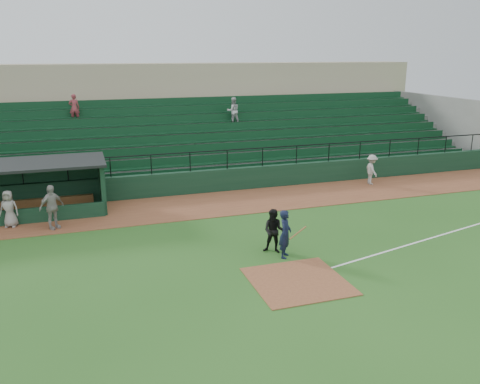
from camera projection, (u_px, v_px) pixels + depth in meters
name	position (u px, v px, depth m)	size (l,w,h in m)	color
ground	(286.00, 269.00, 16.92)	(90.00, 90.00, 0.00)	#27591C
warning_track	(221.00, 203.00, 24.23)	(40.00, 4.00, 0.03)	brown
home_plate_dirt	(298.00, 281.00, 16.00)	(3.00, 3.00, 0.03)	brown
foul_line	(452.00, 232.00, 20.42)	(18.00, 0.09, 0.01)	white
stadium_structure	(184.00, 132.00, 31.33)	(38.00, 13.08, 6.40)	#10311E
dugout	(4.00, 186.00, 22.36)	(8.90, 3.20, 2.42)	#10311E
batter_at_plate	(285.00, 234.00, 17.70)	(1.15, 0.77, 1.77)	black
umpire	(274.00, 231.00, 18.13)	(0.81, 0.63, 1.66)	black
runner	(372.00, 170.00, 27.49)	(1.08, 0.62, 1.66)	#A5A09A
dugout_player_a	(52.00, 207.00, 20.47)	(1.10, 0.46, 1.88)	#9C9692
dugout_player_b	(9.00, 209.00, 20.74)	(0.77, 0.50, 1.58)	gray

